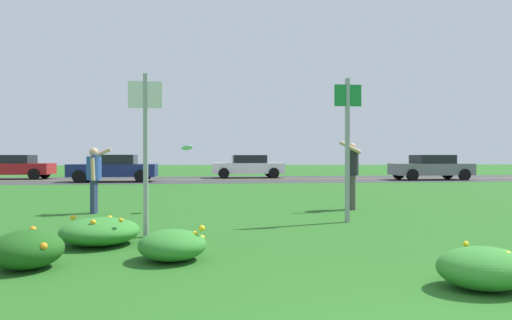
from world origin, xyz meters
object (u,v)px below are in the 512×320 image
object	(u,v)px
sign_post_by_roadside	(347,136)
car_gray_leftmost	(431,167)
sign_post_near_path	(146,139)
person_thrower_blue_shirt	(94,174)
frisbee_pale_blue	(187,148)
car_white_center_left	(248,166)
car_navy_center_right	(114,168)
person_catcher_dark_shirt	(352,169)
car_red_rightmost	(13,167)

from	to	relation	value
sign_post_by_roadside	car_gray_leftmost	xyz separation A→B (m)	(10.21, 15.84, -1.03)
sign_post_near_path	car_gray_leftmost	size ratio (longest dim) A/B	0.60
person_thrower_blue_shirt	frisbee_pale_blue	size ratio (longest dim) A/B	5.36
sign_post_by_roadside	frisbee_pale_blue	xyz separation A→B (m)	(-3.33, 2.30, -0.20)
sign_post_by_roadside	car_white_center_left	size ratio (longest dim) A/B	0.65
frisbee_pale_blue	car_white_center_left	distance (m)	17.52
sign_post_near_path	car_navy_center_right	xyz separation A→B (m)	(-3.82, 17.10, -0.90)
person_catcher_dark_shirt	car_navy_center_right	xyz separation A→B (m)	(-8.50, 13.71, -0.28)
sign_post_near_path	person_thrower_blue_shirt	xyz separation A→B (m)	(-1.62, 3.38, -0.71)
sign_post_by_roadside	person_catcher_dark_shirt	world-z (taller)	sign_post_by_roadside
sign_post_near_path	car_red_rightmost	world-z (taller)	sign_post_near_path
person_thrower_blue_shirt	frisbee_pale_blue	xyz separation A→B (m)	(2.17, 0.20, 0.64)
sign_post_by_roadside	car_red_rightmost	bearing A→B (deg)	126.24
car_navy_center_right	car_red_rightmost	xyz separation A→B (m)	(-6.61, 3.67, 0.00)
person_thrower_blue_shirt	car_white_center_left	distance (m)	18.21
car_white_center_left	car_red_rightmost	world-z (taller)	same
car_gray_leftmost	car_red_rightmost	world-z (taller)	same
car_gray_leftmost	car_white_center_left	distance (m)	10.98
car_navy_center_right	frisbee_pale_blue	bearing A→B (deg)	-72.11
sign_post_near_path	person_thrower_blue_shirt	world-z (taller)	sign_post_near_path
sign_post_near_path	person_catcher_dark_shirt	distance (m)	5.81
person_thrower_blue_shirt	car_red_rightmost	bearing A→B (deg)	116.83
person_catcher_dark_shirt	person_thrower_blue_shirt	bearing A→B (deg)	-179.88
sign_post_by_roadside	frisbee_pale_blue	distance (m)	4.05
car_gray_leftmost	car_red_rightmost	size ratio (longest dim) A/B	1.00
car_white_center_left	person_catcher_dark_shirt	bearing A→B (deg)	-86.93
person_catcher_dark_shirt	sign_post_by_roadside	bearing A→B (deg)	-110.73
frisbee_pale_blue	car_red_rightmost	distance (m)	20.42
car_white_center_left	car_navy_center_right	bearing A→B (deg)	-154.11
person_catcher_dark_shirt	car_red_rightmost	size ratio (longest dim) A/B	0.39
car_navy_center_right	car_red_rightmost	bearing A→B (deg)	150.94
person_thrower_blue_shirt	person_catcher_dark_shirt	bearing A→B (deg)	0.12
person_thrower_blue_shirt	car_gray_leftmost	size ratio (longest dim) A/B	0.35
car_white_center_left	car_red_rightmost	bearing A→B (deg)	180.00
frisbee_pale_blue	car_navy_center_right	distance (m)	14.24
sign_post_near_path	car_white_center_left	bearing A→B (deg)	79.77
sign_post_near_path	person_thrower_blue_shirt	distance (m)	3.81
sign_post_near_path	person_catcher_dark_shirt	xyz separation A→B (m)	(4.68, 3.39, -0.62)
car_white_center_left	car_navy_center_right	size ratio (longest dim) A/B	1.00
person_thrower_blue_shirt	car_white_center_left	world-z (taller)	person_thrower_blue_shirt
person_thrower_blue_shirt	person_catcher_dark_shirt	world-z (taller)	person_catcher_dark_shirt
car_gray_leftmost	car_white_center_left	xyz separation A→B (m)	(-10.34, 3.67, 0.00)
sign_post_by_roadside	car_navy_center_right	bearing A→B (deg)	115.91
sign_post_by_roadside	frisbee_pale_blue	bearing A→B (deg)	145.27
person_catcher_dark_shirt	car_navy_center_right	distance (m)	16.14
car_red_rightmost	person_thrower_blue_shirt	bearing A→B (deg)	-63.17
sign_post_by_roadside	frisbee_pale_blue	world-z (taller)	sign_post_by_roadside
sign_post_near_path	person_thrower_blue_shirt	bearing A→B (deg)	115.66
frisbee_pale_blue	car_white_center_left	size ratio (longest dim) A/B	0.06
person_thrower_blue_shirt	car_red_rightmost	size ratio (longest dim) A/B	0.35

